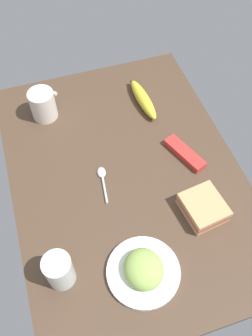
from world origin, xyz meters
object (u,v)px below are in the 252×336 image
(sandwich_main, at_px, (203,207))
(glass_of_milk, at_px, (60,271))
(spoon, at_px, (103,179))
(snack_bar, at_px, (185,153))
(banana, at_px, (143,99))
(plate_of_food, at_px, (144,270))
(coffee_mug_black, at_px, (43,104))

(sandwich_main, height_order, glass_of_milk, glass_of_milk)
(spoon, bearing_deg, sandwich_main, -128.42)
(sandwich_main, distance_m, snack_bar, 0.19)
(banana, distance_m, snack_bar, 0.24)
(banana, height_order, snack_bar, banana)
(plate_of_food, height_order, sandwich_main, plate_of_food)
(coffee_mug_black, bearing_deg, glass_of_milk, 173.43)
(coffee_mug_black, bearing_deg, spoon, -159.71)
(plate_of_food, height_order, spoon, plate_of_food)
(spoon, relative_size, snack_bar, 0.86)
(banana, bearing_deg, plate_of_food, 160.64)
(spoon, bearing_deg, banana, -40.32)
(banana, bearing_deg, coffee_mug_black, 81.56)
(plate_of_food, relative_size, banana, 0.96)
(coffee_mug_black, distance_m, banana, 0.32)
(plate_of_food, bearing_deg, snack_bar, -38.39)
(glass_of_milk, distance_m, spoon, 0.29)
(snack_bar, bearing_deg, glass_of_milk, 98.77)
(plate_of_food, relative_size, snack_bar, 1.28)
(sandwich_main, xyz_separation_m, spoon, (0.18, 0.22, -0.02))
(coffee_mug_black, height_order, spoon, coffee_mug_black)
(glass_of_milk, bearing_deg, snack_bar, -59.91)
(plate_of_food, distance_m, coffee_mug_black, 0.59)
(sandwich_main, height_order, banana, sandwich_main)
(spoon, xyz_separation_m, snack_bar, (0.01, -0.25, 0.01))
(sandwich_main, relative_size, snack_bar, 0.88)
(plate_of_food, bearing_deg, glass_of_milk, 75.26)
(coffee_mug_black, relative_size, glass_of_milk, 0.97)
(spoon, bearing_deg, snack_bar, -88.38)
(glass_of_milk, height_order, spoon, glass_of_milk)
(banana, xyz_separation_m, spoon, (-0.24, 0.20, -0.02))
(coffee_mug_black, bearing_deg, sandwich_main, -144.66)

